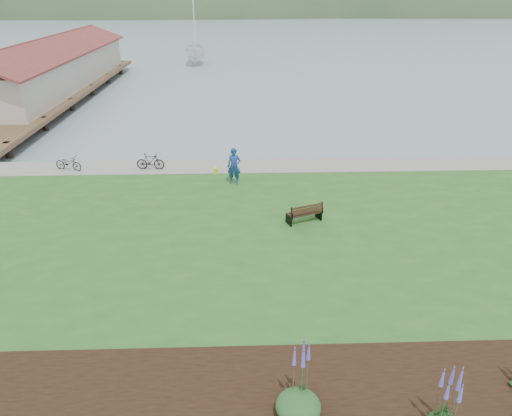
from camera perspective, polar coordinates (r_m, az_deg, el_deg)
The scene contains 15 objects.
ground at distance 20.20m, azimuth 3.84°, elevation -2.78°, with size 600.00×600.00×0.00m, color gray.
lawn at distance 18.38m, azimuth 4.44°, elevation -5.24°, with size 34.00×20.00×0.40m, color #24551E.
shoreline_path at distance 26.28m, azimuth 2.46°, elevation 5.30°, with size 34.00×2.20×0.03m, color gray.
garden_bed at distance 13.11m, azimuth 22.59°, elevation -21.79°, with size 24.00×4.40×0.04m, color black.
far_hillside at distance 189.12m, azimuth 5.18°, elevation 23.05°, with size 580.00×80.00×38.00m, color #304E2C, non-canonical shape.
pier_pavilion at distance 49.11m, azimuth -24.41°, elevation 15.59°, with size 8.00×36.00×5.40m.
park_bench at distance 19.85m, azimuth 6.16°, elevation -0.59°, with size 1.64×1.12×0.95m.
person at distance 23.50m, azimuth -2.77°, elevation 5.61°, with size 0.82×0.56×2.24m, color navy.
bicycle_a at distance 27.57m, azimuth -22.41°, elevation 5.21°, with size 1.60×0.56×0.84m, color black.
bicycle_b at distance 26.27m, azimuth -13.08°, elevation 5.68°, with size 1.56×0.45×0.94m, color black.
sailboat at distance 65.86m, azimuth -7.46°, elevation 17.39°, with size 11.08×11.28×29.21m, color silver.
pannier at distance 25.28m, azimuth -5.07°, elevation 4.70°, with size 0.19×0.29×0.31m, color yellow.
echium_0 at distance 11.95m, azimuth 22.69°, elevation -21.29°, with size 0.62×0.62×2.07m.
echium_4 at distance 11.61m, azimuth 5.84°, elevation -19.83°, with size 0.62×0.62×2.38m.
shrub_0 at distance 11.88m, azimuth 5.30°, elevation -23.47°, with size 1.09×1.09×0.55m, color #1E4C21.
Camera 1 is at (-1.93, -17.59, 9.73)m, focal length 32.00 mm.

